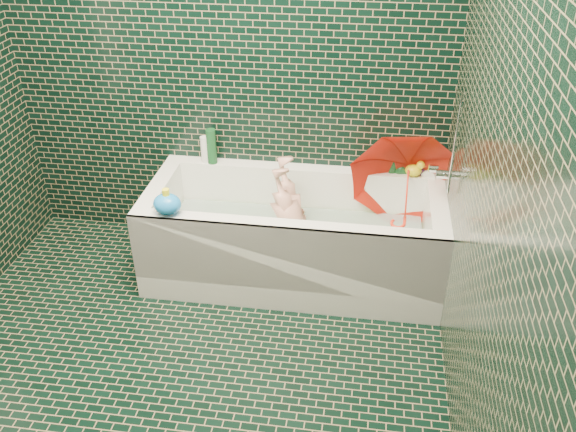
# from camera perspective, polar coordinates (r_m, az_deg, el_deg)

# --- Properties ---
(floor) EXTENTS (2.80, 2.80, 0.00)m
(floor) POSITION_cam_1_polar(r_m,az_deg,el_deg) (3.08, -10.77, -15.78)
(floor) COLOR black
(floor) RESTS_ON ground
(wall_back) EXTENTS (2.80, 0.00, 2.80)m
(wall_back) POSITION_cam_1_polar(r_m,az_deg,el_deg) (3.58, -5.89, 15.44)
(wall_back) COLOR black
(wall_back) RESTS_ON floor
(wall_right) EXTENTS (0.00, 2.80, 2.80)m
(wall_right) POSITION_cam_1_polar(r_m,az_deg,el_deg) (2.23, 19.23, 3.28)
(wall_right) COLOR black
(wall_right) RESTS_ON floor
(bathtub) EXTENTS (1.70, 0.75, 0.55)m
(bathtub) POSITION_cam_1_polar(r_m,az_deg,el_deg) (3.60, 0.56, -2.67)
(bathtub) COLOR white
(bathtub) RESTS_ON floor
(bath_mat) EXTENTS (1.35, 0.47, 0.01)m
(bath_mat) POSITION_cam_1_polar(r_m,az_deg,el_deg) (3.65, 0.59, -3.24)
(bath_mat) COLOR green
(bath_mat) RESTS_ON bathtub
(water) EXTENTS (1.48, 0.53, 0.00)m
(water) POSITION_cam_1_polar(r_m,az_deg,el_deg) (3.57, 0.60, -1.34)
(water) COLOR silver
(water) RESTS_ON bathtub
(faucet) EXTENTS (0.18, 0.19, 0.55)m
(faucet) POSITION_cam_1_polar(r_m,az_deg,el_deg) (3.33, 14.70, 4.36)
(faucet) COLOR silver
(faucet) RESTS_ON wall_right
(child) EXTENTS (0.88, 0.39, 0.35)m
(child) POSITION_cam_1_polar(r_m,az_deg,el_deg) (3.56, 0.59, -1.17)
(child) COLOR #D99987
(child) RESTS_ON bathtub
(umbrella) EXTENTS (0.74, 0.79, 0.76)m
(umbrella) POSITION_cam_1_polar(r_m,az_deg,el_deg) (3.49, 11.05, 2.07)
(umbrella) COLOR red
(umbrella) RESTS_ON bathtub
(soap_bottle_a) EXTENTS (0.14, 0.14, 0.28)m
(soap_bottle_a) POSITION_cam_1_polar(r_m,az_deg,el_deg) (3.69, 12.96, 3.50)
(soap_bottle_a) COLOR white
(soap_bottle_a) RESTS_ON bathtub
(soap_bottle_b) EXTENTS (0.10, 0.11, 0.20)m
(soap_bottle_b) POSITION_cam_1_polar(r_m,az_deg,el_deg) (3.71, 12.95, 3.67)
(soap_bottle_b) COLOR #442078
(soap_bottle_b) RESTS_ON bathtub
(soap_bottle_c) EXTENTS (0.15, 0.15, 0.16)m
(soap_bottle_c) POSITION_cam_1_polar(r_m,az_deg,el_deg) (3.70, 10.76, 3.87)
(soap_bottle_c) COLOR #144821
(soap_bottle_c) RESTS_ON bathtub
(bottle_right_tall) EXTENTS (0.07, 0.07, 0.21)m
(bottle_right_tall) POSITION_cam_1_polar(r_m,az_deg,el_deg) (3.67, 9.84, 5.58)
(bottle_right_tall) COLOR #144821
(bottle_right_tall) RESTS_ON bathtub
(bottle_right_pump) EXTENTS (0.06, 0.06, 0.17)m
(bottle_right_pump) POSITION_cam_1_polar(r_m,az_deg,el_deg) (3.68, 13.25, 4.88)
(bottle_right_pump) COLOR silver
(bottle_right_pump) RESTS_ON bathtub
(bottle_left_tall) EXTENTS (0.07, 0.07, 0.22)m
(bottle_left_tall) POSITION_cam_1_polar(r_m,az_deg,el_deg) (3.75, -7.17, 6.48)
(bottle_left_tall) COLOR #144821
(bottle_left_tall) RESTS_ON bathtub
(bottle_left_short) EXTENTS (0.06, 0.06, 0.17)m
(bottle_left_short) POSITION_cam_1_polar(r_m,az_deg,el_deg) (3.78, -7.77, 6.18)
(bottle_left_short) COLOR white
(bottle_left_short) RESTS_ON bathtub
(rubber_duck) EXTENTS (0.13, 0.10, 0.10)m
(rubber_duck) POSITION_cam_1_polar(r_m,az_deg,el_deg) (3.67, 11.78, 4.30)
(rubber_duck) COLOR #FFF21A
(rubber_duck) RESTS_ON bathtub
(bath_toy) EXTENTS (0.16, 0.13, 0.15)m
(bath_toy) POSITION_cam_1_polar(r_m,az_deg,el_deg) (3.27, -11.24, 1.13)
(bath_toy) COLOR #197DE2
(bath_toy) RESTS_ON bathtub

